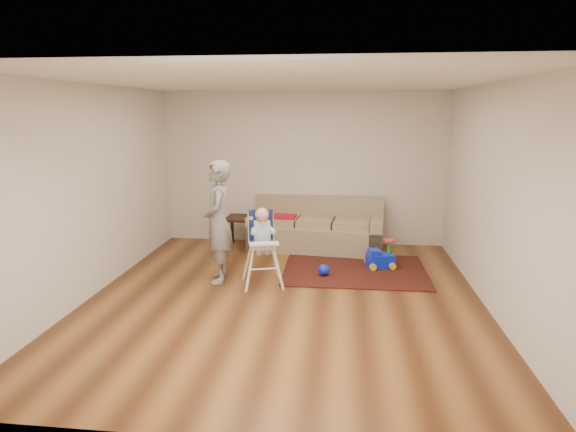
# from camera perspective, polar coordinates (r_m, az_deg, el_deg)

# --- Properties ---
(ground) EXTENTS (5.50, 5.50, 0.00)m
(ground) POSITION_cam_1_polar(r_m,az_deg,el_deg) (6.28, -0.42, -9.74)
(ground) COLOR #492611
(ground) RESTS_ON ground
(room_envelope) EXTENTS (5.04, 5.52, 2.72)m
(room_envelope) POSITION_cam_1_polar(r_m,az_deg,el_deg) (6.35, 0.13, 7.97)
(room_envelope) COLOR beige
(room_envelope) RESTS_ON ground
(sofa) EXTENTS (2.35, 1.15, 0.88)m
(sofa) POSITION_cam_1_polar(r_m,az_deg,el_deg) (8.31, 3.33, -1.01)
(sofa) COLOR gray
(sofa) RESTS_ON ground
(side_table) EXTENTS (0.55, 0.55, 0.55)m
(side_table) POSITION_cam_1_polar(r_m,az_deg,el_deg) (8.50, -5.41, -1.90)
(side_table) COLOR black
(side_table) RESTS_ON ground
(area_rug) EXTENTS (2.14, 1.62, 0.02)m
(area_rug) POSITION_cam_1_polar(r_m,az_deg,el_deg) (7.38, 7.91, -6.36)
(area_rug) COLOR black
(area_rug) RESTS_ON ground
(ride_on_toy) EXTENTS (0.46, 0.37, 0.44)m
(ride_on_toy) POSITION_cam_1_polar(r_m,az_deg,el_deg) (7.47, 10.89, -4.39)
(ride_on_toy) COLOR #0E26EC
(ride_on_toy) RESTS_ON area_rug
(toy_ball) EXTENTS (0.16, 0.16, 0.16)m
(toy_ball) POSITION_cam_1_polar(r_m,az_deg,el_deg) (7.05, 4.26, -6.39)
(toy_ball) COLOR #0E26EC
(toy_ball) RESTS_ON area_rug
(high_chair) EXTENTS (0.62, 0.62, 1.09)m
(high_chair) POSITION_cam_1_polar(r_m,az_deg,el_deg) (6.60, -3.06, -3.81)
(high_chair) COLOR white
(high_chair) RESTS_ON ground
(adult) EXTENTS (0.54, 0.70, 1.71)m
(adult) POSITION_cam_1_polar(r_m,az_deg,el_deg) (6.73, -8.31, -0.71)
(adult) COLOR gray
(adult) RESTS_ON ground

